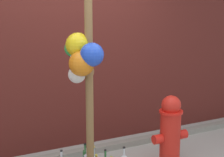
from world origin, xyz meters
name	(u,v)px	position (x,y,z in m)	size (l,w,h in m)	color
building_wall	(69,13)	(0.00, 1.47, 1.83)	(10.00, 0.20, 3.67)	#561E19
curb_strip	(83,152)	(0.00, 1.03, 0.04)	(8.00, 0.12, 0.08)	gray
memorial_post	(84,40)	(-0.24, 0.32, 1.57)	(0.45, 0.50, 2.96)	olive
fire_hydrant	(170,131)	(0.84, 0.29, 0.44)	(0.47, 0.28, 0.88)	red
litter_0	(90,154)	(0.09, 1.00, 0.00)	(0.11, 0.04, 0.01)	#8C99B2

